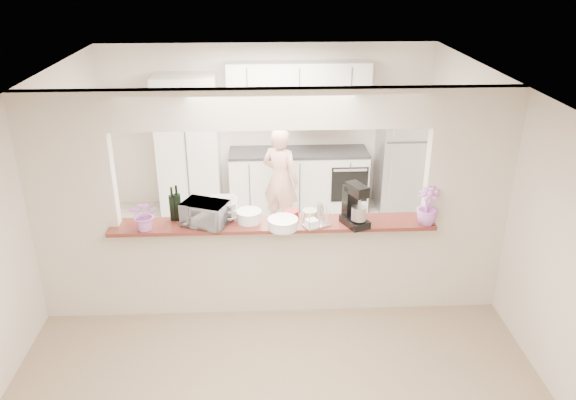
{
  "coord_description": "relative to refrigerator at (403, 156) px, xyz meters",
  "views": [
    {
      "loc": [
        -0.09,
        -5.35,
        3.69
      ],
      "look_at": [
        0.18,
        0.3,
        1.19
      ],
      "focal_mm": 35.0,
      "sensor_mm": 36.0,
      "label": 1
    }
  ],
  "objects": [
    {
      "name": "utensil_caddy",
      "position": [
        -1.6,
        -2.8,
        0.35
      ],
      "size": [
        0.31,
        0.25,
        0.25
      ],
      "color": "silver",
      "rests_on": "bar_counter"
    },
    {
      "name": "wine_bottle_b",
      "position": [
        -3.05,
        -2.58,
        0.39
      ],
      "size": [
        0.08,
        0.08,
        0.39
      ],
      "color": "black",
      "rests_on": "bar_counter"
    },
    {
      "name": "serving_bowls",
      "position": [
        -2.58,
        -2.6,
        0.35
      ],
      "size": [
        0.32,
        0.32,
        0.23
      ],
      "primitive_type": "imported",
      "rotation": [
        0.0,
        0.0,
        0.05
      ],
      "color": "silver",
      "rests_on": "bar_counter"
    },
    {
      "name": "red_bowl",
      "position": [
        -1.85,
        -2.57,
        0.28
      ],
      "size": [
        0.16,
        0.16,
        0.08
      ],
      "primitive_type": "cylinder",
      "color": "maroon",
      "rests_on": "bar_counter"
    },
    {
      "name": "tile_overlay",
      "position": [
        -2.05,
        -1.1,
        -0.84
      ],
      "size": [
        5.0,
        2.9,
        0.01
      ],
      "primitive_type": "cube",
      "color": "beige",
      "rests_on": "floor"
    },
    {
      "name": "refrigerator",
      "position": [
        0.0,
        0.0,
        0.0
      ],
      "size": [
        0.75,
        0.7,
        1.7
      ],
      "primitive_type": "cube",
      "color": "#AEAEB3",
      "rests_on": "floor"
    },
    {
      "name": "flower_left",
      "position": [
        -3.35,
        -2.8,
        0.41
      ],
      "size": [
        0.34,
        0.31,
        0.33
      ],
      "primitive_type": "imported",
      "rotation": [
        0.0,
        0.0,
        -0.16
      ],
      "color": "#E97BCC",
      "rests_on": "bar_counter"
    },
    {
      "name": "floor",
      "position": [
        -2.05,
        -2.65,
        -0.85
      ],
      "size": [
        6.0,
        6.0,
        0.0
      ],
      "primitive_type": "plane",
      "color": "#9B8769",
      "rests_on": "ground"
    },
    {
      "name": "wine_bottle_a",
      "position": [
        -3.1,
        -2.58,
        0.39
      ],
      "size": [
        0.07,
        0.07,
        0.37
      ],
      "color": "black",
      "rests_on": "bar_counter"
    },
    {
      "name": "partition",
      "position": [
        -2.05,
        -2.65,
        0.63
      ],
      "size": [
        5.0,
        0.15,
        2.5
      ],
      "color": "beige",
      "rests_on": "floor"
    },
    {
      "name": "stand_mixer",
      "position": [
        -1.21,
        -2.79,
        0.45
      ],
      "size": [
        0.31,
        0.36,
        0.46
      ],
      "color": "black",
      "rests_on": "bar_counter"
    },
    {
      "name": "person",
      "position": [
        -1.9,
        -0.68,
        -0.09
      ],
      "size": [
        0.66,
        0.6,
        1.52
      ],
      "primitive_type": "imported",
      "rotation": [
        0.0,
        0.0,
        2.6
      ],
      "color": "#DBA28E",
      "rests_on": "floor"
    },
    {
      "name": "flower_right",
      "position": [
        -0.45,
        -2.8,
        0.44
      ],
      "size": [
        0.29,
        0.29,
        0.41
      ],
      "primitive_type": "imported",
      "rotation": [
        0.0,
        0.0,
        -0.37
      ],
      "color": "#C66AC3",
      "rests_on": "bar_counter"
    },
    {
      "name": "plate_stack_b",
      "position": [
        -1.95,
        -2.84,
        0.29
      ],
      "size": [
        0.31,
        0.31,
        0.11
      ],
      "color": "white",
      "rests_on": "bar_counter"
    },
    {
      "name": "plate_stack_a",
      "position": [
        -2.3,
        -2.66,
        0.3
      ],
      "size": [
        0.27,
        0.27,
        0.12
      ],
      "color": "white",
      "rests_on": "bar_counter"
    },
    {
      "name": "bar_counter",
      "position": [
        -2.05,
        -2.65,
        -0.27
      ],
      "size": [
        3.4,
        0.38,
        1.09
      ],
      "color": "beige",
      "rests_on": "floor"
    },
    {
      "name": "tan_bowl",
      "position": [
        -1.65,
        -2.57,
        0.28
      ],
      "size": [
        0.16,
        0.16,
        0.07
      ],
      "primitive_type": "cylinder",
      "color": "tan",
      "rests_on": "bar_counter"
    },
    {
      "name": "kitchen_cabinets",
      "position": [
        -2.24,
        0.07,
        0.12
      ],
      "size": [
        3.15,
        0.62,
        2.25
      ],
      "color": "silver",
      "rests_on": "floor"
    },
    {
      "name": "toaster_oven",
      "position": [
        -2.75,
        -2.71,
        0.37
      ],
      "size": [
        0.54,
        0.46,
        0.25
      ],
      "primitive_type": "imported",
      "rotation": [
        0.0,
        0.0,
        -0.38
      ],
      "color": "#A8A8AC",
      "rests_on": "bar_counter"
    }
  ]
}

